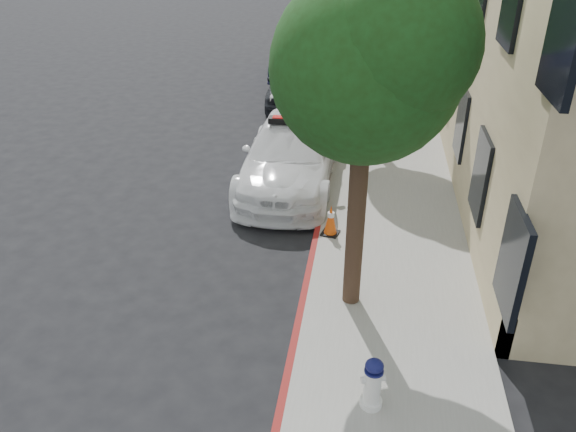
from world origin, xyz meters
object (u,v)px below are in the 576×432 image
at_px(parked_car_mid, 294,82).
at_px(parked_car_far, 295,59).
at_px(police_car, 291,153).
at_px(traffic_cone, 331,220).
at_px(fire_hydrant, 373,384).

xyz_separation_m(parked_car_mid, parked_car_far, (-0.45, 3.63, -0.05)).
relative_size(police_car, parked_car_mid, 1.22).
distance_m(parked_car_mid, traffic_cone, 9.77).
distance_m(parked_car_far, fire_hydrant, 18.14).
xyz_separation_m(police_car, parked_car_far, (-1.32, 10.41, -0.08)).
relative_size(parked_car_far, fire_hydrant, 5.40).
bearing_deg(traffic_cone, fire_hydrant, -78.40).
xyz_separation_m(parked_car_mid, traffic_cone, (2.11, -9.54, -0.29)).
relative_size(parked_car_mid, parked_car_far, 1.03).
relative_size(parked_car_far, traffic_cone, 6.50).
bearing_deg(parked_car_mid, fire_hydrant, -82.03).
relative_size(parked_car_mid, fire_hydrant, 5.57).
bearing_deg(police_car, parked_car_mid, 96.97).
height_order(parked_car_far, fire_hydrant, parked_car_far).
bearing_deg(parked_car_far, traffic_cone, -78.11).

